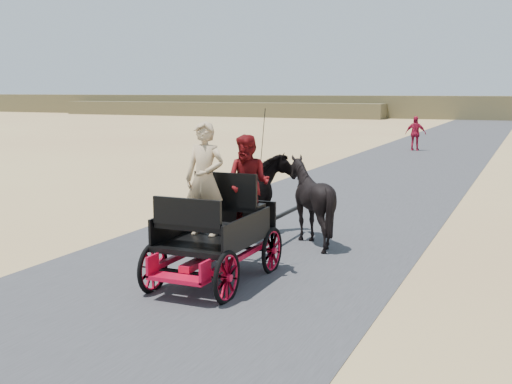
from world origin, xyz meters
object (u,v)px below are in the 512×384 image
at_px(horse_right, 310,201).
at_px(pedestrian, 416,133).
at_px(carriage, 215,259).
at_px(horse_left, 259,197).

distance_m(horse_right, pedestrian, 20.85).
xyz_separation_m(carriage, horse_left, (-0.55, 3.00, 0.49)).
height_order(horse_left, pedestrian, pedestrian).
relative_size(horse_left, pedestrian, 1.16).
relative_size(horse_right, pedestrian, 0.98).
distance_m(horse_left, horse_right, 1.10).
bearing_deg(carriage, horse_left, 100.39).
distance_m(carriage, pedestrian, 23.81).
height_order(carriage, horse_left, horse_left).
distance_m(carriage, horse_right, 3.09).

